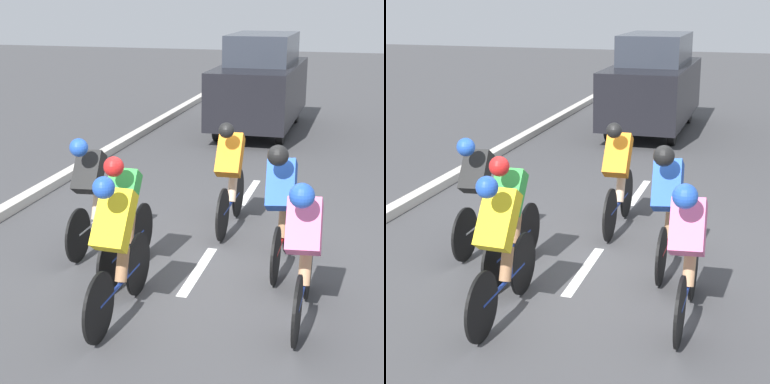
# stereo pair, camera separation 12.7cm
# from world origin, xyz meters

# --- Properties ---
(ground_plane) EXTENTS (60.00, 60.00, 0.00)m
(ground_plane) POSITION_xyz_m (0.00, 0.00, 0.00)
(ground_plane) COLOR #424244
(lane_stripe_mid) EXTENTS (0.12, 1.40, 0.01)m
(lane_stripe_mid) POSITION_xyz_m (0.00, 0.14, 0.00)
(lane_stripe_mid) COLOR white
(lane_stripe_mid) RESTS_ON ground
(lane_stripe_far) EXTENTS (0.12, 1.40, 0.01)m
(lane_stripe_far) POSITION_xyz_m (0.00, -3.06, 0.00)
(lane_stripe_far) COLOR white
(lane_stripe_far) RESTS_ON ground
(cyclist_yellow) EXTENTS (0.33, 1.70, 1.52)m
(cyclist_yellow) POSITION_xyz_m (0.46, 1.45, 0.79)
(cyclist_yellow) COLOR black
(cyclist_yellow) RESTS_ON ground
(cyclist_pink) EXTENTS (0.35, 1.66, 1.48)m
(cyclist_pink) POSITION_xyz_m (-1.27, 1.05, 0.78)
(cyclist_pink) COLOR black
(cyclist_pink) RESTS_ON ground
(cyclist_green) EXTENTS (0.32, 1.68, 1.45)m
(cyclist_green) POSITION_xyz_m (0.76, 0.49, 0.76)
(cyclist_green) COLOR black
(cyclist_green) RESTS_ON ground
(cyclist_orange) EXTENTS (0.33, 1.69, 1.52)m
(cyclist_orange) POSITION_xyz_m (-0.05, -1.31, 0.78)
(cyclist_orange) COLOR black
(cyclist_orange) RESTS_ON ground
(cyclist_blue) EXTENTS (0.36, 1.63, 1.53)m
(cyclist_blue) POSITION_xyz_m (-0.89, -0.18, 0.81)
(cyclist_blue) COLOR black
(cyclist_blue) RESTS_ON ground
(cyclist_black) EXTENTS (0.34, 1.65, 1.46)m
(cyclist_black) POSITION_xyz_m (1.46, -0.18, 0.77)
(cyclist_black) COLOR black
(cyclist_black) RESTS_ON ground
(support_car) EXTENTS (1.70, 4.11, 2.21)m
(support_car) POSITION_xyz_m (0.69, -7.94, 1.10)
(support_car) COLOR black
(support_car) RESTS_ON ground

